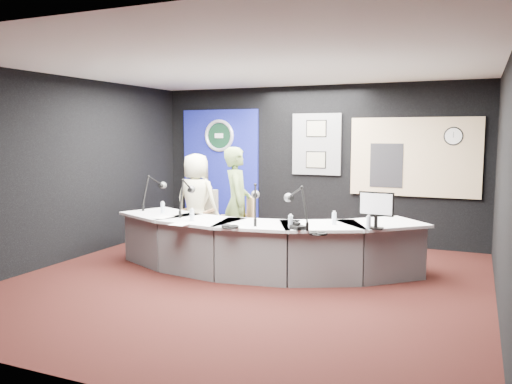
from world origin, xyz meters
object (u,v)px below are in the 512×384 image
at_px(person_man, 196,201).
at_px(person_woman, 237,203).
at_px(armchair_left, 197,222).
at_px(broadcast_desk, 259,245).
at_px(armchair_right, 237,225).

xyz_separation_m(person_man, person_woman, (0.96, -0.41, 0.06)).
bearing_deg(armchair_left, broadcast_desk, -39.50).
relative_size(broadcast_desk, armchair_left, 5.23).
height_order(armchair_left, armchair_right, armchair_right).
bearing_deg(person_man, person_woman, 158.99).
distance_m(broadcast_desk, armchair_left, 1.91).
xyz_separation_m(armchair_left, person_woman, (0.96, -0.41, 0.44)).
distance_m(armchair_left, armchair_right, 1.05).
bearing_deg(armchair_left, person_woman, -29.37).
height_order(armchair_left, person_woman, person_woman).
distance_m(broadcast_desk, armchair_right, 0.92).
bearing_deg(armchair_right, person_man, -148.67).
xyz_separation_m(armchair_left, person_man, (0.00, 0.00, 0.37)).
xyz_separation_m(broadcast_desk, armchair_left, (-1.60, 1.04, 0.06)).
height_order(armchair_left, person_man, person_man).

